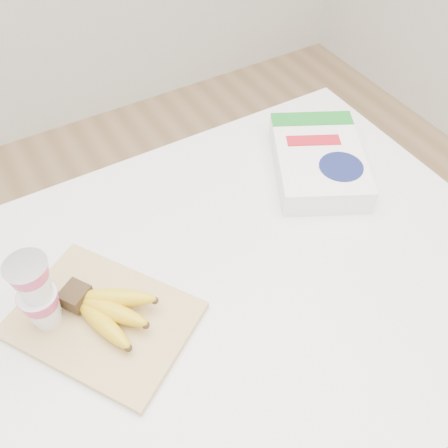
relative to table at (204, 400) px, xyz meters
name	(u,v)px	position (x,y,z in m)	size (l,w,h in m)	color
room	(184,142)	(0.00, 0.00, 0.86)	(4.00, 4.00, 4.00)	tan
table	(204,400)	(0.00, 0.00, 0.00)	(1.30, 0.87, 0.97)	white
cutting_board	(103,320)	(-0.17, 0.04, 0.50)	(0.23, 0.31, 0.02)	#DAB378
bananas	(106,309)	(-0.16, 0.04, 0.53)	(0.16, 0.18, 0.06)	#382816
yogurt_stack	(37,292)	(-0.25, 0.08, 0.59)	(0.07, 0.07, 0.17)	white
cereal_box	(318,161)	(0.41, 0.17, 0.52)	(0.31, 0.35, 0.06)	white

